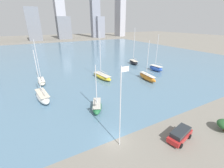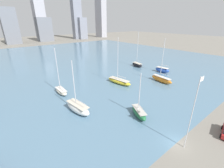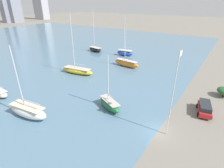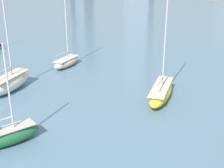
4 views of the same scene
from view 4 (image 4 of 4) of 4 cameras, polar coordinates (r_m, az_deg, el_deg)
The scene contains 5 objects.
harbor_water at distance 83.54m, azimuth 12.27°, elevation 9.61°, with size 180.00×140.00×0.00m.
sailboat_yellow at distance 40.94m, azimuth 8.94°, elevation -1.33°, with size 4.01×9.85×15.34m.
sailboat_cream at distance 53.21m, azimuth -8.31°, elevation 4.09°, with size 2.19×6.49×13.30m.
sailboat_green at distance 32.24m, azimuth -18.15°, elevation -8.87°, with size 4.29×6.30×10.03m.
sailboat_white at distance 44.97m, azimuth -18.13°, elevation 0.26°, with size 3.62×8.27×12.27m.
Camera 4 is at (22.21, -8.77, 16.74)m, focal length 50.00 mm.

